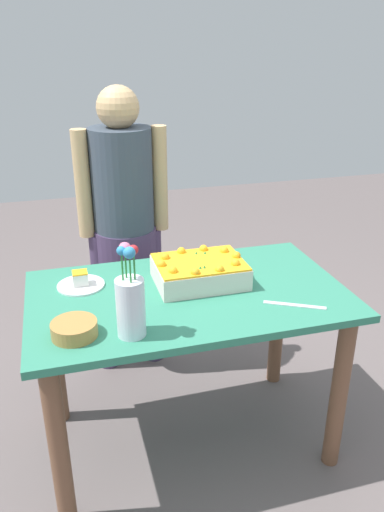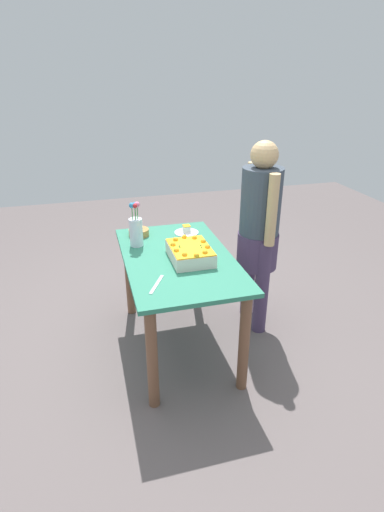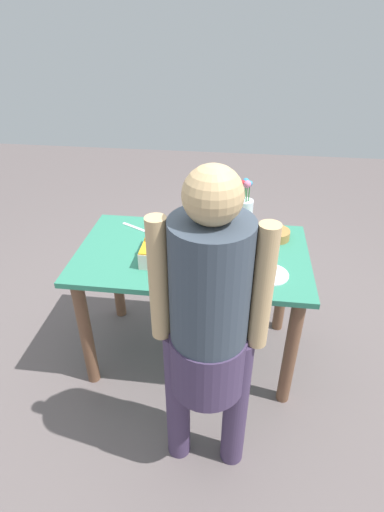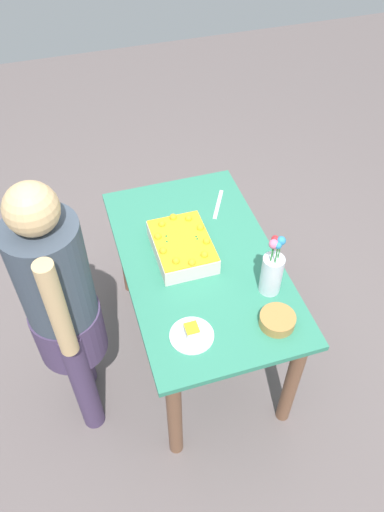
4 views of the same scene
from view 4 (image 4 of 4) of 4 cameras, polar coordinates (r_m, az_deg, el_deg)
ground_plane at (r=3.02m, az=0.77°, el=-10.08°), size 8.00×8.00×0.00m
dining_table at (r=2.53m, az=0.90°, el=-2.61°), size 1.25×0.74×0.75m
sheet_cake at (r=2.42m, az=-1.13°, el=1.13°), size 0.36×0.27×0.12m
serving_plate_with_slice at (r=2.14m, az=-0.03°, el=-8.88°), size 0.19×0.19×0.06m
cake_knife at (r=2.72m, az=3.01°, el=5.93°), size 0.22×0.13×0.00m
flower_vase at (r=2.24m, az=9.12°, el=-1.78°), size 0.10×0.10×0.33m
fruit_bowl at (r=2.20m, az=9.72°, el=-7.24°), size 0.16×0.16×0.05m
person_standing at (r=2.20m, az=-14.72°, el=-5.23°), size 0.45×0.31×1.49m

